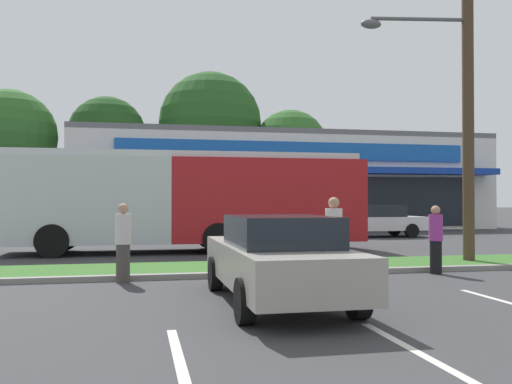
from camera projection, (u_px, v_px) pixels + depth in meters
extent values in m
cube|color=#386B28|center=(266.00, 267.00, 13.65)|extent=(56.00, 2.20, 0.12)
cube|color=gray|center=(278.00, 273.00, 12.46)|extent=(56.00, 0.24, 0.12)
cube|color=silver|center=(467.00, 379.00, 5.28)|extent=(0.12, 4.80, 0.01)
cube|color=silver|center=(272.00, 185.00, 36.53)|extent=(24.57, 12.14, 5.40)
cube|color=black|center=(298.00, 202.00, 30.54)|extent=(20.64, 0.08, 2.81)
cube|color=#14389E|center=(302.00, 170.00, 29.92)|extent=(23.10, 1.40, 0.35)
cube|color=#1959AD|center=(299.00, 151.00, 30.54)|extent=(19.66, 0.16, 0.97)
cube|color=slate|center=(272.00, 142.00, 36.58)|extent=(24.57, 12.14, 0.30)
cylinder|color=#473323|center=(9.00, 198.00, 40.37)|extent=(0.44, 0.44, 3.79)
sphere|color=#2D6026|center=(9.00, 136.00, 40.44)|extent=(6.84, 6.84, 6.84)
cylinder|color=#473323|center=(107.00, 194.00, 41.42)|extent=(0.44, 0.44, 4.39)
sphere|color=#1E4719|center=(107.00, 135.00, 41.49)|extent=(5.77, 5.77, 5.77)
cylinder|color=#473323|center=(210.00, 191.00, 44.23)|extent=(0.44, 0.44, 4.81)
sphere|color=#23511E|center=(210.00, 123.00, 44.31)|extent=(8.10, 8.10, 8.10)
cylinder|color=#473323|center=(290.00, 198.00, 44.23)|extent=(0.44, 0.44, 3.70)
sphere|color=#2D6026|center=(290.00, 147.00, 44.29)|extent=(5.94, 5.94, 5.94)
cylinder|color=#4C3826|center=(468.00, 94.00, 14.75)|extent=(0.30, 0.30, 9.02)
cylinder|color=#59595B|center=(419.00, 19.00, 14.71)|extent=(2.58, 0.51, 0.10)
ellipsoid|color=#59595B|center=(371.00, 24.00, 14.65)|extent=(0.56, 0.32, 0.24)
cube|color=#AD191E|center=(265.00, 200.00, 18.87)|extent=(6.41, 2.64, 2.70)
cube|color=silver|center=(87.00, 200.00, 17.74)|extent=(5.25, 2.62, 2.70)
cube|color=silver|center=(188.00, 156.00, 18.38)|extent=(11.16, 2.45, 0.20)
cube|color=black|center=(185.00, 187.00, 19.65)|extent=(10.67, 0.21, 1.19)
cylinder|color=black|center=(52.00, 241.00, 16.40)|extent=(1.00, 0.31, 1.00)
cylinder|color=black|center=(64.00, 236.00, 18.70)|extent=(1.00, 0.31, 1.00)
cylinder|color=black|center=(218.00, 239.00, 17.36)|extent=(1.00, 0.31, 1.00)
cylinder|color=black|center=(210.00, 234.00, 19.66)|extent=(1.00, 0.31, 1.00)
cylinder|color=black|center=(316.00, 237.00, 17.98)|extent=(1.00, 0.31, 1.00)
cylinder|color=black|center=(297.00, 233.00, 20.28)|extent=(1.00, 0.31, 1.00)
cube|color=silver|center=(373.00, 223.00, 25.78)|extent=(4.75, 1.85, 0.62)
cube|color=black|center=(378.00, 211.00, 25.84)|extent=(2.14, 1.63, 0.53)
cylinder|color=black|center=(350.00, 231.00, 24.61)|extent=(0.64, 0.22, 0.64)
cylinder|color=black|center=(337.00, 229.00, 26.33)|extent=(0.64, 0.22, 0.64)
cylinder|color=black|center=(412.00, 231.00, 25.22)|extent=(0.64, 0.22, 0.64)
cylinder|color=black|center=(394.00, 229.00, 26.94)|extent=(0.64, 0.22, 0.64)
cube|color=#9E998C|center=(277.00, 264.00, 9.21)|extent=(1.73, 4.74, 0.64)
cube|color=black|center=(281.00, 231.00, 8.99)|extent=(1.53, 2.13, 0.48)
cylinder|color=black|center=(215.00, 273.00, 10.47)|extent=(0.22, 0.64, 0.64)
cylinder|color=black|center=(299.00, 271.00, 10.82)|extent=(0.22, 0.64, 0.64)
cylinder|color=black|center=(245.00, 301.00, 7.60)|extent=(0.22, 0.64, 0.64)
cylinder|color=black|center=(358.00, 297.00, 7.94)|extent=(0.22, 0.64, 0.64)
cylinder|color=#726651|center=(334.00, 261.00, 11.59)|extent=(0.30, 0.30, 0.85)
cylinder|color=silver|center=(334.00, 225.00, 11.60)|extent=(0.36, 0.36, 0.68)
sphere|color=tan|center=(334.00, 203.00, 11.61)|extent=(0.23, 0.23, 0.23)
cylinder|color=#47423D|center=(123.00, 263.00, 11.47)|extent=(0.28, 0.28, 0.79)
cylinder|color=silver|center=(123.00, 229.00, 11.48)|extent=(0.33, 0.33, 0.63)
sphere|color=tan|center=(123.00, 209.00, 11.49)|extent=(0.22, 0.22, 0.22)
cylinder|color=black|center=(436.00, 257.00, 12.85)|extent=(0.27, 0.27, 0.76)
cylinder|color=#99338C|center=(436.00, 228.00, 12.86)|extent=(0.32, 0.32, 0.60)
sphere|color=tan|center=(436.00, 210.00, 12.87)|extent=(0.21, 0.21, 0.21)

